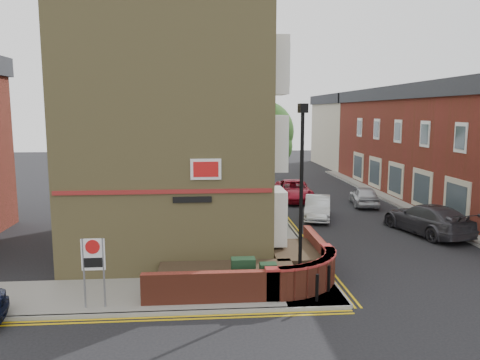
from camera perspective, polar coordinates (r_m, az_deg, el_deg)
name	(u,v)px	position (r m, az deg, el deg)	size (l,w,h in m)	color
ground	(256,312)	(15.08, 2.02, -15.78)	(120.00, 120.00, 0.00)	black
pavement_corner	(148,295)	(16.46, -11.17, -13.58)	(13.00, 3.00, 0.12)	gray
pavement_main	(259,206)	(30.51, 2.29, -3.20)	(2.00, 32.00, 0.12)	gray
pavement_far	(444,213)	(31.02, 23.66, -3.71)	(4.00, 40.00, 0.12)	gray
kerb_side	(142,314)	(15.09, -11.83, -15.70)	(13.00, 0.15, 0.12)	gray
kerb_main_near	(274,206)	(30.64, 4.15, -3.16)	(0.15, 32.00, 0.12)	gray
kerb_main_far	(413,214)	(30.13, 20.30, -3.86)	(0.15, 40.00, 0.12)	gray
yellow_lines_side	(141,319)	(14.89, -11.95, -16.28)	(13.00, 0.28, 0.01)	gold
yellow_lines_main	(278,207)	(30.69, 4.61, -3.25)	(0.28, 32.00, 0.01)	gold
corner_building	(175,110)	(21.71, -7.94, 8.43)	(8.95, 10.40, 13.60)	#95844F
garden_wall	(249,283)	(17.38, 1.04, -12.43)	(6.80, 6.00, 1.20)	maroon
lamppost	(301,198)	(15.47, 7.46, -2.23)	(0.25, 0.50, 6.30)	black
utility_cabinet_large	(243,276)	(15.99, 0.39, -11.57)	(0.80, 0.45, 1.20)	black
utility_cabinet_small	(268,279)	(15.81, 3.44, -12.01)	(0.55, 0.40, 1.10)	black
bollard_near	(317,288)	(15.57, 9.37, -12.83)	(0.11, 0.11, 0.90)	black
bollard_far	(329,278)	(16.44, 10.76, -11.70)	(0.11, 0.11, 0.90)	black
zone_sign	(93,260)	(15.25, -17.45, -9.29)	(0.72, 0.07, 2.20)	slate
far_terrace	(439,143)	(34.71, 23.13, 4.18)	(5.40, 30.40, 8.00)	maroon
far_terrace_cream	(346,130)	(54.17, 12.77, 5.91)	(5.40, 12.40, 8.00)	#B9AF99
tree_near	(263,136)	(27.99, 2.83, 5.35)	(3.64, 3.65, 6.70)	#382B1E
tree_mid	(250,124)	(35.91, 1.18, 6.81)	(4.03, 4.03, 7.42)	#382B1E
tree_far	(241,125)	(43.88, 0.12, 6.72)	(3.81, 3.81, 7.00)	#382B1E
traffic_light_assembly	(251,152)	(39.03, 1.31, 3.38)	(0.20, 0.16, 4.20)	black
silver_car_near	(318,208)	(27.46, 9.44, -3.33)	(1.39, 4.00, 1.32)	silver
red_car_main	(294,190)	(32.88, 6.55, -1.26)	(2.33, 5.06, 1.41)	maroon
grey_car_far	(427,219)	(25.61, 21.85, -4.42)	(2.15, 5.29, 1.53)	#343338
silver_car_far	(364,196)	(31.93, 14.90, -1.87)	(1.54, 3.84, 1.31)	#AEB1B6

